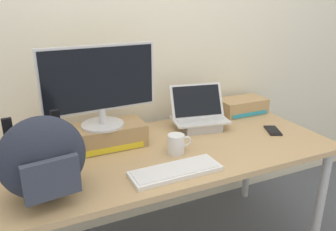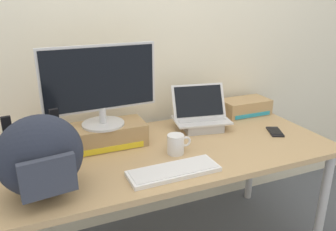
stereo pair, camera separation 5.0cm
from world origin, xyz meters
name	(u,v)px [view 1 (the left image)]	position (x,y,z in m)	size (l,w,h in m)	color
back_wall	(133,26)	(0.00, 0.49, 1.30)	(7.00, 0.10, 2.60)	silver
desk	(168,159)	(0.00, 0.00, 0.65)	(1.74, 0.78, 0.71)	tan
toner_box_yellow	(104,136)	(-0.30, 0.16, 0.77)	(0.43, 0.20, 0.12)	#A88456
desktop_monitor	(100,85)	(-0.30, 0.16, 1.05)	(0.58, 0.22, 0.42)	silver
open_laptop	(199,119)	(0.29, 0.18, 0.76)	(0.36, 0.27, 0.25)	#ADADB2
external_keyboard	(176,171)	(-0.08, -0.26, 0.72)	(0.42, 0.15, 0.02)	white
messenger_backpack	(43,158)	(-0.62, -0.20, 0.88)	(0.36, 0.29, 0.33)	#232838
coffee_mug	(177,144)	(0.01, -0.08, 0.76)	(0.13, 0.09, 0.10)	silver
cell_phone	(273,130)	(0.66, -0.05, 0.72)	(0.12, 0.16, 0.01)	black
plush_toy	(21,153)	(-0.71, 0.14, 0.77)	(0.11, 0.11, 0.11)	#CC7099
toner_box_cyan	(242,106)	(0.69, 0.30, 0.76)	(0.32, 0.18, 0.10)	tan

